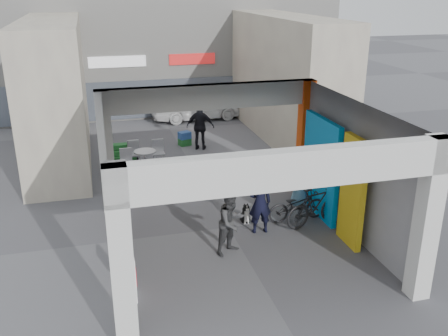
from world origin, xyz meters
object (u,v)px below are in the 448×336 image
object	(u,v)px
man_back_turned	(231,222)
white_van	(196,104)
cafe_set	(141,161)
bicycle_front	(297,205)
man_with_dog	(260,203)
man_crates	(200,126)
produce_stand	(123,157)
bicycle_rear	(315,206)
man_elderly	(301,181)
border_collie	(246,214)

from	to	relation	value
man_back_turned	white_van	xyz separation A→B (m)	(1.79, 12.68, -0.08)
cafe_set	bicycle_front	world-z (taller)	cafe_set
cafe_set	man_with_dog	size ratio (longest dim) A/B	0.95
cafe_set	bicycle_front	distance (m)	6.31
man_back_turned	bicycle_front	xyz separation A→B (m)	(2.22, 1.21, -0.36)
man_with_dog	bicycle_front	xyz separation A→B (m)	(1.22, 0.39, -0.39)
white_van	man_crates	bearing A→B (deg)	167.22
produce_stand	bicycle_rear	bearing A→B (deg)	-48.96
man_elderly	bicycle_front	distance (m)	1.10
border_collie	bicycle_front	size ratio (longest dim) A/B	0.34
man_crates	cafe_set	bearing A→B (deg)	57.04
border_collie	man_elderly	size ratio (longest dim) A/B	0.39
produce_stand	border_collie	xyz separation A→B (m)	(2.90, -5.63, -0.06)
man_back_turned	man_crates	distance (m)	8.13
man_elderly	white_van	bearing A→B (deg)	71.36
man_back_turned	man_with_dog	bearing A→B (deg)	10.16
bicycle_rear	white_van	bearing A→B (deg)	-9.91
white_van	border_collie	bearing A→B (deg)	171.83
bicycle_front	bicycle_rear	distance (m)	0.54
man_crates	white_van	bearing A→B (deg)	-77.76
bicycle_rear	man_elderly	bearing A→B (deg)	-19.39
man_elderly	bicycle_front	xyz separation A→B (m)	(-0.49, -0.95, -0.30)
produce_stand	bicycle_rear	xyz separation A→B (m)	(4.66, -6.27, 0.27)
produce_stand	white_van	bearing A→B (deg)	59.80
man_crates	man_back_turned	bearing A→B (deg)	104.63
man_crates	border_collie	bearing A→B (deg)	110.10
bicycle_rear	man_with_dog	bearing A→B (deg)	76.17
man_elderly	man_with_dog	bearing A→B (deg)	-165.66
man_back_turned	man_elderly	world-z (taller)	man_back_turned
man_elderly	white_van	size ratio (longest dim) A/B	0.35
cafe_set	man_back_turned	world-z (taller)	man_back_turned
man_back_turned	white_van	distance (m)	12.81
man_elderly	man_crates	bearing A→B (deg)	82.36
cafe_set	bicycle_rear	distance (m)	6.84
man_with_dog	cafe_set	bearing A→B (deg)	-63.12
border_collie	man_back_turned	bearing A→B (deg)	-118.03
border_collie	white_van	world-z (taller)	white_van
bicycle_rear	cafe_set	bearing A→B (deg)	23.10
produce_stand	man_crates	distance (m)	3.31
produce_stand	border_collie	size ratio (longest dim) A/B	1.90
cafe_set	man_crates	distance (m)	3.15
cafe_set	bicycle_front	bearing A→B (deg)	-53.61
man_back_turned	man_crates	world-z (taller)	man_crates
cafe_set	white_van	size ratio (longest dim) A/B	0.37
man_back_turned	bicycle_rear	size ratio (longest dim) A/B	0.88
white_van	cafe_set	bearing A→B (deg)	149.45
man_with_dog	man_back_turned	size ratio (longest dim) A/B	1.04
cafe_set	man_with_dog	bearing A→B (deg)	-65.26
cafe_set	white_van	xyz separation A→B (m)	(3.30, 6.40, 0.39)
man_elderly	man_crates	size ratio (longest dim) A/B	0.80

